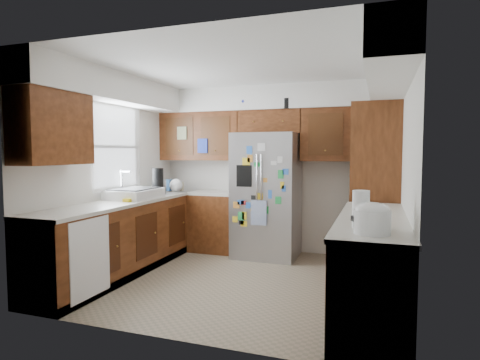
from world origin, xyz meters
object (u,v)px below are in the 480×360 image
at_px(rice_cooker, 372,217).
at_px(paper_towel, 361,209).
at_px(pantry, 375,187).
at_px(fridge, 267,195).

distance_m(rice_cooker, paper_towel, 0.24).
xyz_separation_m(pantry, paper_towel, (-0.09, -2.23, -0.00)).
relative_size(pantry, paper_towel, 7.10).
xyz_separation_m(pantry, rice_cooker, (-0.00, -2.45, -0.03)).
xyz_separation_m(fridge, rice_cooker, (1.50, -2.50, 0.14)).
bearing_deg(rice_cooker, pantry, 89.99).
xyz_separation_m(fridge, paper_towel, (1.41, -2.28, 0.17)).
relative_size(pantry, fridge, 1.19).
bearing_deg(rice_cooker, paper_towel, 112.60).
distance_m(fridge, paper_towel, 2.69).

